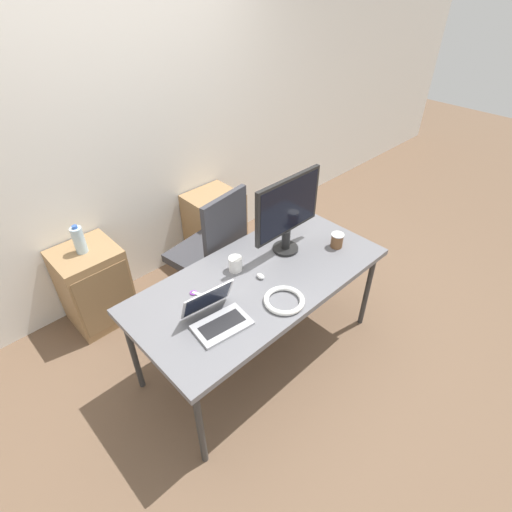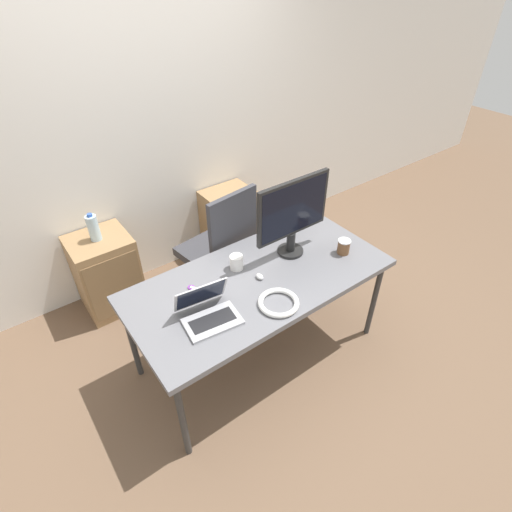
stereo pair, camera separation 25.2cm
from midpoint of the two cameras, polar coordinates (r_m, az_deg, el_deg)
ground_plane at (r=3.13m, az=2.84°, el=-13.53°), size 14.00×14.00×0.00m
wall_back at (r=3.37m, az=-12.42°, el=17.12°), size 10.00×0.05×2.60m
desk at (r=2.62m, az=3.30°, el=-3.96°), size 1.73×0.83×0.74m
office_chair at (r=3.28m, az=-3.06°, el=-0.52°), size 0.56×0.59×1.09m
cabinet_left at (r=3.43m, az=-18.60°, el=-2.39°), size 0.46×0.43×0.67m
cabinet_right at (r=3.84m, az=-1.69°, el=4.49°), size 0.46×0.43×0.67m
water_bottle at (r=3.19m, az=-20.16°, el=3.74°), size 0.08×0.08×0.23m
laptop_center at (r=2.30m, az=-3.68°, el=-8.16°), size 0.34×0.31×0.21m
monitor at (r=2.65m, az=8.01°, el=5.92°), size 0.57×0.18×0.56m
mouse at (r=2.57m, az=3.33°, el=-3.07°), size 0.04×0.06×0.03m
coffee_cup_white at (r=2.63m, az=-0.07°, el=-1.00°), size 0.09×0.09×0.10m
coffee_cup_brown at (r=2.86m, az=14.90°, el=1.22°), size 0.09×0.09×0.11m
cable_coil at (r=2.41m, az=6.26°, el=-6.76°), size 0.25×0.25×0.03m
scissors at (r=2.51m, az=-5.62°, el=-4.94°), size 0.09×0.16×0.01m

